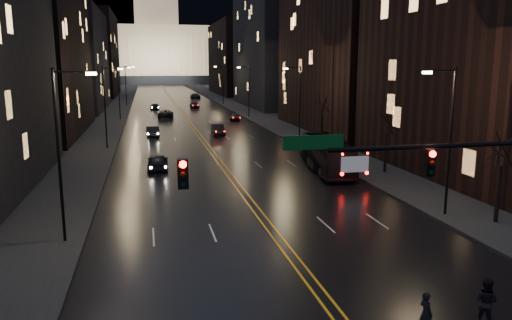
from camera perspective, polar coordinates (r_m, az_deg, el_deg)
ground at (r=19.71m, az=9.03°, el=-16.91°), size 900.00×900.00×0.00m
road at (r=146.62m, az=-9.82°, el=7.10°), size 20.00×320.00×0.02m
sidewalk_left at (r=146.66m, az=-15.33°, el=6.90°), size 8.00×320.00×0.16m
sidewalk_right at (r=147.91m, az=-4.35°, el=7.28°), size 8.00×320.00×0.16m
center_line at (r=146.62m, az=-9.82°, el=7.10°), size 0.62×320.00×0.01m
building_left_mid at (r=71.82m, az=-24.65°, el=13.75°), size 12.00×30.00×28.00m
building_left_far at (r=109.15m, az=-20.29°, el=10.62°), size 12.00×34.00×20.00m
building_left_dist at (r=156.88m, az=-17.97°, el=11.35°), size 12.00×40.00×24.00m
building_right_near at (r=45.58m, az=25.66°, el=13.40°), size 12.00×26.00×24.00m
building_right_mid at (r=111.71m, az=2.01°, el=12.80°), size 12.00×34.00×26.00m
building_right_dist at (r=158.61m, az=-2.37°, el=11.49°), size 12.00×40.00×22.00m
capitol at (r=266.39m, az=-11.18°, el=12.35°), size 90.00×50.00×58.50m
traffic_signal at (r=20.83m, az=24.79°, el=-1.34°), size 17.29×0.45×7.00m
streetlamp_right_near at (r=31.69m, az=21.08°, el=2.76°), size 2.13×0.25×9.00m
streetlamp_left_near at (r=26.84m, az=-21.29°, el=1.41°), size 2.13×0.25×9.00m
streetlamp_right_mid at (r=58.96m, az=4.88°, el=6.85°), size 2.13×0.25×9.00m
streetlamp_left_mid at (r=56.49m, az=-16.71°, el=6.26°), size 2.13×0.25×9.00m
streetlamp_right_far at (r=88.02m, az=-0.94°, el=8.18°), size 2.13×0.25×9.00m
streetlamp_left_far at (r=86.39m, az=-15.28°, el=7.76°), size 2.13×0.25×9.00m
streetlamp_right_dist at (r=117.55m, az=-3.87°, el=8.82°), size 2.13×0.25×9.00m
streetlamp_left_dist at (r=116.34m, az=-14.58°, el=8.48°), size 2.13×0.25×9.00m
tree_right_near at (r=31.45m, az=26.34°, el=1.27°), size 2.40×2.40×6.65m
tree_right_mid at (r=43.16m, az=14.75°, el=4.34°), size 2.40×2.40×6.65m
tree_right_far at (r=57.80m, az=7.54°, el=6.16°), size 2.40×2.40×6.65m
bus at (r=43.61m, az=8.09°, el=0.63°), size 3.80×10.98×2.99m
oncoming_car_a at (r=44.60m, az=-11.18°, el=-0.21°), size 1.93×4.47×1.50m
oncoming_car_b at (r=65.48m, az=-11.73°, el=3.21°), size 1.68×4.39×1.43m
oncoming_car_c at (r=88.71m, az=-10.28°, el=5.22°), size 2.97×5.57×1.49m
oncoming_car_d at (r=105.13m, az=-11.48°, el=5.98°), size 2.00×4.60×1.32m
receding_car_a at (r=66.24m, az=-4.37°, el=3.48°), size 1.55×4.28×1.40m
receding_car_b at (r=82.89m, az=-2.48°, el=4.97°), size 2.17×4.27×1.39m
receding_car_c at (r=108.33m, az=-7.04°, el=6.26°), size 1.89×4.59×1.33m
receding_car_d at (r=138.92m, az=-6.96°, el=7.28°), size 2.60×5.44×1.50m
pedestrian_a at (r=18.81m, az=18.84°, el=-16.23°), size 0.45×0.60×1.52m
pedestrian_b at (r=20.05m, az=24.75°, el=-14.47°), size 0.87×0.99×1.80m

